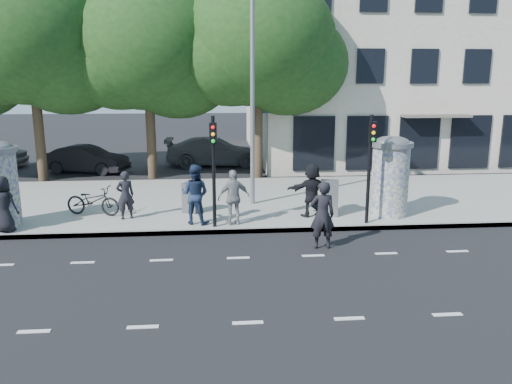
{
  "coord_description": "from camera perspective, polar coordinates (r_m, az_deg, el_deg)",
  "views": [
    {
      "loc": [
        -0.6,
        -11.01,
        4.59
      ],
      "look_at": [
        0.65,
        3.5,
        1.3
      ],
      "focal_mm": 35.0,
      "sensor_mm": 36.0,
      "label": 1
    }
  ],
  "objects": [
    {
      "name": "ped_c",
      "position": [
        15.68,
        -6.99,
        -0.25
      ],
      "size": [
        1.11,
        1.0,
        1.89
      ],
      "primitive_type": "imported",
      "rotation": [
        0.0,
        0.0,
        2.76
      ],
      "color": "#1B2944",
      "rests_on": "sidewalk"
    },
    {
      "name": "car_right",
      "position": [
        27.34,
        -4.75,
        4.65
      ],
      "size": [
        2.23,
        5.31,
        1.53
      ],
      "primitive_type": "imported",
      "rotation": [
        0.0,
        0.0,
        1.56
      ],
      "color": "#5B5B62",
      "rests_on": "ground"
    },
    {
      "name": "sidewalk",
      "position": [
        19.06,
        -2.98,
        -0.99
      ],
      "size": [
        40.0,
        8.0,
        0.15
      ],
      "primitive_type": "cube",
      "color": "gray",
      "rests_on": "ground"
    },
    {
      "name": "tree_center",
      "position": [
        23.47,
        0.23,
        16.94
      ],
      "size": [
        7.0,
        7.0,
        9.3
      ],
      "color": "#38281C",
      "rests_on": "ground"
    },
    {
      "name": "car_mid",
      "position": [
        26.44,
        -18.82,
        3.56
      ],
      "size": [
        2.51,
        4.39,
        1.37
      ],
      "primitive_type": "imported",
      "rotation": [
        0.0,
        0.0,
        1.3
      ],
      "color": "black",
      "rests_on": "ground"
    },
    {
      "name": "tree_near_left",
      "position": [
        23.93,
        -12.36,
        15.98
      ],
      "size": [
        6.8,
        6.8,
        8.97
      ],
      "color": "#38281C",
      "rests_on": "ground"
    },
    {
      "name": "street_lamp",
      "position": [
        17.7,
        -0.4,
        13.39
      ],
      "size": [
        0.25,
        0.93,
        8.0
      ],
      "color": "slate",
      "rests_on": "sidewalk"
    },
    {
      "name": "ped_a",
      "position": [
        16.51,
        -26.93,
        -1.27
      ],
      "size": [
        0.91,
        0.68,
        1.68
      ],
      "primitive_type": "imported",
      "rotation": [
        0.0,
        0.0,
        2.95
      ],
      "color": "black",
      "rests_on": "sidewalk"
    },
    {
      "name": "traffic_pole_far",
      "position": [
        15.74,
        12.92,
        3.79
      ],
      "size": [
        0.22,
        0.31,
        3.4
      ],
      "color": "black",
      "rests_on": "sidewalk"
    },
    {
      "name": "ped_e",
      "position": [
        15.46,
        -2.55,
        -0.63
      ],
      "size": [
        1.13,
        0.8,
        1.74
      ],
      "primitive_type": "imported",
      "rotation": [
        0.0,
        0.0,
        3.37
      ],
      "color": "gray",
      "rests_on": "sidewalk"
    },
    {
      "name": "cabinet_right",
      "position": [
        16.72,
        8.37,
        -0.68
      ],
      "size": [
        0.64,
        0.52,
        1.2
      ],
      "primitive_type": "cube",
      "rotation": [
        0.0,
        0.0,
        -0.2
      ],
      "color": "slate",
      "rests_on": "sidewalk"
    },
    {
      "name": "ad_column_right",
      "position": [
        17.02,
        15.09,
        1.96
      ],
      "size": [
        1.36,
        1.36,
        2.65
      ],
      "color": "beige",
      "rests_on": "sidewalk"
    },
    {
      "name": "man_road",
      "position": [
        13.85,
        7.59,
        -2.62
      ],
      "size": [
        0.7,
        0.46,
        1.9
      ],
      "primitive_type": "imported",
      "rotation": [
        0.0,
        0.0,
        3.15
      ],
      "color": "black",
      "rests_on": "ground"
    },
    {
      "name": "ground",
      "position": [
        11.94,
        -1.69,
        -9.87
      ],
      "size": [
        120.0,
        120.0,
        0.0
      ],
      "primitive_type": "plane",
      "color": "black",
      "rests_on": "ground"
    },
    {
      "name": "curb",
      "position": [
        15.26,
        -2.46,
        -4.49
      ],
      "size": [
        40.0,
        0.1,
        0.16
      ],
      "primitive_type": "cube",
      "color": "slate",
      "rests_on": "ground"
    },
    {
      "name": "bicycle",
      "position": [
        17.5,
        -18.14,
        -0.95
      ],
      "size": [
        1.14,
        1.98,
        0.99
      ],
      "primitive_type": "imported",
      "rotation": [
        0.0,
        0.0,
        1.29
      ],
      "color": "black",
      "rests_on": "sidewalk"
    },
    {
      "name": "lane_dash_near",
      "position": [
        9.95,
        -0.94,
        -14.72
      ],
      "size": [
        32.0,
        0.12,
        0.01
      ],
      "primitive_type": "cube",
      "color": "silver",
      "rests_on": "ground"
    },
    {
      "name": "ped_b",
      "position": [
        16.66,
        -14.71,
        -0.34
      ],
      "size": [
        0.68,
        0.57,
        1.58
      ],
      "primitive_type": "imported",
      "rotation": [
        0.0,
        0.0,
        3.54
      ],
      "color": "black",
      "rests_on": "sidewalk"
    },
    {
      "name": "building",
      "position": [
        33.49,
        17.76,
        14.55
      ],
      "size": [
        20.3,
        15.85,
        12.0
      ],
      "color": "#AAA28E",
      "rests_on": "ground"
    },
    {
      "name": "lane_dash_far",
      "position": [
        13.24,
        -2.04,
        -7.54
      ],
      "size": [
        32.0,
        0.12,
        0.01
      ],
      "primitive_type": "cube",
      "color": "silver",
      "rests_on": "ground"
    },
    {
      "name": "cabinet_left",
      "position": [
        17.06,
        -7.51,
        -0.69
      ],
      "size": [
        0.59,
        0.51,
        1.02
      ],
      "primitive_type": "cube",
      "rotation": [
        0.0,
        0.0,
        -0.38
      ],
      "color": "slate",
      "rests_on": "sidewalk"
    },
    {
      "name": "tree_mid_left",
      "position": [
        24.87,
        -24.44,
        16.04
      ],
      "size": [
        7.2,
        7.2,
        9.57
      ],
      "color": "#38281C",
      "rests_on": "ground"
    },
    {
      "name": "traffic_pole_near",
      "position": [
        14.99,
        -4.87,
        3.63
      ],
      "size": [
        0.22,
        0.31,
        3.4
      ],
      "color": "black",
      "rests_on": "sidewalk"
    },
    {
      "name": "ped_f",
      "position": [
        16.52,
        6.39,
        0.22
      ],
      "size": [
        1.74,
        1.02,
        1.77
      ],
      "primitive_type": "imported",
      "rotation": [
        0.0,
        0.0,
        3.42
      ],
      "color": "black",
      "rests_on": "sidewalk"
    }
  ]
}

